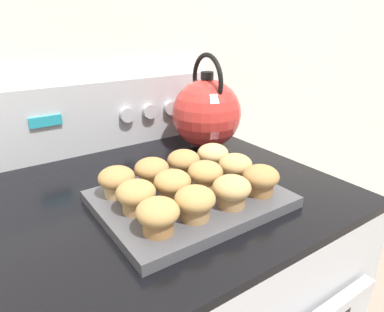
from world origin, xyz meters
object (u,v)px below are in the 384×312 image
(muffin_r1_c1, at_px, (172,184))
(muffin_r1_c2, at_px, (205,175))
(muffin_pan, at_px, (190,199))
(muffin_r2_c1, at_px, (152,171))
(muffin_r0_c2, at_px, (232,190))
(muffin_r2_c0, at_px, (117,180))
(muffin_r0_c1, at_px, (195,202))
(muffin_r2_c3, at_px, (213,156))
(muffin_r1_c0, at_px, (136,195))
(muffin_r1_c3, at_px, (235,167))
(muffin_r0_c0, at_px, (158,215))
(muffin_r2_c2, at_px, (184,162))
(tea_kettle, at_px, (206,112))
(muffin_r0_c3, at_px, (261,179))

(muffin_r1_c1, height_order, muffin_r1_c2, same)
(muffin_pan, height_order, muffin_r2_c1, muffin_r2_c1)
(muffin_r0_c2, bearing_deg, muffin_r2_c0, 134.73)
(muffin_r0_c1, xyz_separation_m, muffin_r2_c3, (0.16, 0.16, 0.00))
(muffin_r1_c0, distance_m, muffin_r1_c3, 0.24)
(muffin_r2_c0, relative_size, muffin_r2_c1, 1.00)
(muffin_r0_c0, xyz_separation_m, muffin_r2_c1, (0.08, 0.16, 0.00))
(muffin_r1_c0, bearing_deg, muffin_r2_c2, 27.35)
(muffin_r2_c0, height_order, muffin_r2_c1, same)
(muffin_r2_c1, relative_size, tea_kettle, 0.27)
(muffin_r1_c2, relative_size, muffin_r2_c2, 1.00)
(muffin_r1_c0, distance_m, muffin_r2_c1, 0.11)
(muffin_r1_c0, relative_size, muffin_r2_c3, 1.00)
(muffin_r0_c0, bearing_deg, muffin_r2_c2, 45.97)
(muffin_r1_c2, xyz_separation_m, muffin_r2_c2, (-0.00, 0.08, 0.00))
(muffin_r0_c0, xyz_separation_m, muffin_r2_c2, (0.16, 0.16, 0.00))
(muffin_r1_c0, distance_m, muffin_r1_c1, 0.08)
(muffin_r1_c1, xyz_separation_m, muffin_r2_c0, (-0.08, 0.08, 0.00))
(muffin_pan, height_order, muffin_r0_c0, muffin_r0_c0)
(muffin_r1_c0, distance_m, muffin_r2_c3, 0.25)
(muffin_pan, xyz_separation_m, muffin_r2_c1, (-0.04, 0.08, 0.04))
(muffin_r0_c2, distance_m, tea_kettle, 0.40)
(muffin_r2_c3, bearing_deg, muffin_r2_c1, 178.69)
(muffin_r0_c1, relative_size, muffin_r0_c2, 1.00)
(muffin_r1_c1, height_order, muffin_r2_c0, same)
(tea_kettle, bearing_deg, muffin_r1_c3, -113.85)
(muffin_r1_c2, bearing_deg, tea_kettle, 52.98)
(muffin_r0_c0, relative_size, muffin_r2_c3, 1.00)
(muffin_r1_c1, bearing_deg, muffin_r0_c1, -92.65)
(muffin_pan, height_order, muffin_r1_c1, muffin_r1_c1)
(muffin_r0_c1, height_order, muffin_r2_c0, same)
(muffin_r0_c2, bearing_deg, muffin_r2_c3, 63.63)
(muffin_r0_c3, bearing_deg, tea_kettle, 71.28)
(muffin_r1_c1, relative_size, muffin_r2_c0, 1.00)
(muffin_r1_c0, xyz_separation_m, muffin_r1_c1, (0.08, 0.00, 0.00))
(muffin_r1_c3, distance_m, tea_kettle, 0.29)
(muffin_r2_c1, height_order, tea_kettle, tea_kettle)
(muffin_r1_c1, distance_m, muffin_r2_c2, 0.11)
(muffin_r2_c0, distance_m, muffin_r2_c1, 0.08)
(muffin_pan, relative_size, muffin_r1_c3, 4.93)
(muffin_r0_c0, bearing_deg, muffin_r1_c1, 46.30)
(muffin_pan, height_order, muffin_r1_c3, muffin_r1_c3)
(muffin_r0_c3, relative_size, muffin_r1_c2, 1.00)
(muffin_r0_c0, height_order, muffin_r0_c3, same)
(muffin_r0_c1, bearing_deg, muffin_r0_c3, 0.45)
(muffin_r1_c3, distance_m, muffin_r2_c3, 0.08)
(muffin_r1_c2, bearing_deg, muffin_r0_c3, -45.35)
(muffin_r0_c2, relative_size, muffin_r1_c1, 1.00)
(tea_kettle, bearing_deg, muffin_r1_c2, -127.02)
(muffin_r0_c2, relative_size, muffin_r2_c2, 1.00)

